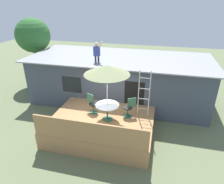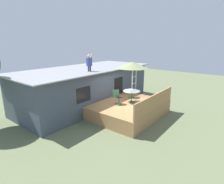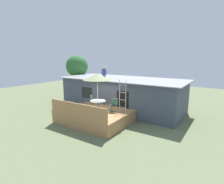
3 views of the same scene
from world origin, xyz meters
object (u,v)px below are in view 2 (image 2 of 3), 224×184
(patio_table, at_px, (132,93))
(patio_chair_left, at_px, (118,97))
(patio_umbrella, at_px, (133,65))
(person_figure, at_px, (89,62))
(step_ladder, at_px, (134,80))
(patio_chair_right, at_px, (132,91))

(patio_table, xyz_separation_m, patio_chair_left, (-0.85, 0.44, -0.13))
(patio_umbrella, bearing_deg, person_figure, 116.32)
(step_ladder, height_order, patio_chair_right, step_ladder)
(step_ladder, distance_m, patio_chair_right, 0.92)
(patio_umbrella, relative_size, person_figure, 2.29)
(patio_chair_right, bearing_deg, patio_chair_left, -27.41)
(patio_table, distance_m, patio_chair_right, 1.02)
(patio_chair_left, bearing_deg, patio_chair_right, 29.25)
(patio_table, bearing_deg, patio_chair_right, 29.30)
(step_ladder, relative_size, patio_chair_left, 2.39)
(patio_table, relative_size, person_figure, 0.94)
(patio_chair_left, relative_size, patio_chair_right, 1.00)
(patio_table, height_order, step_ladder, step_ladder)
(patio_umbrella, bearing_deg, patio_table, 90.00)
(person_figure, bearing_deg, step_ladder, -32.00)
(step_ladder, bearing_deg, patio_chair_right, -157.71)
(patio_table, bearing_deg, person_figure, 116.32)
(patio_chair_left, bearing_deg, patio_table, -0.00)
(person_figure, xyz_separation_m, patio_chair_right, (2.09, -1.93, -2.03))
(patio_table, distance_m, step_ladder, 1.75)
(patio_chair_right, bearing_deg, patio_umbrella, 0.00)
(patio_umbrella, xyz_separation_m, person_figure, (-1.20, 2.43, 0.14))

